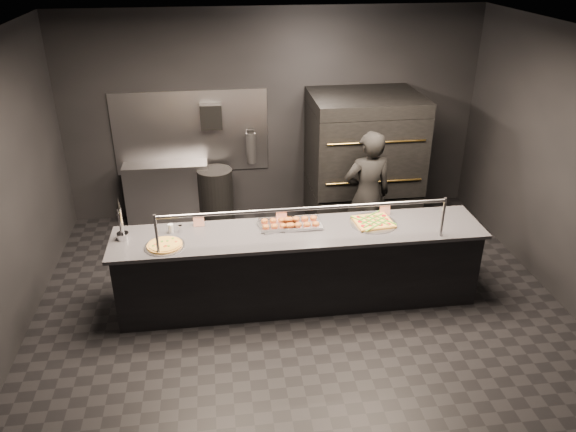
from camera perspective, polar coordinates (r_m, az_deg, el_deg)
The scene contains 15 objects.
room at distance 5.96m, azimuth 0.94°, elevation 3.54°, with size 6.04×6.00×3.00m.
service_counter at distance 6.40m, azimuth 1.15°, elevation -5.15°, with size 4.10×0.78×1.37m.
pizza_oven at distance 8.08m, azimuth 7.59°, elevation 5.61°, with size 1.50×1.23×1.91m.
prep_shelf at distance 8.44m, azimuth -12.11°, elevation 2.36°, with size 1.20×0.35×0.90m, color #99999E.
towel_dispenser at distance 8.09m, azimuth -7.82°, elevation 9.99°, with size 0.30×0.20×0.35m, color black.
fire_extinguisher at distance 8.27m, azimuth -3.78°, elevation 6.97°, with size 0.14×0.14×0.51m.
beer_tap at distance 6.20m, azimuth -16.54°, elevation -1.13°, with size 0.13×0.18×0.49m.
round_pizza at distance 6.00m, azimuth -12.42°, elevation -2.93°, with size 0.42×0.42×0.03m.
slider_tray_a at distance 6.26m, azimuth -1.02°, elevation -0.83°, with size 0.48×0.40×0.07m.
slider_tray_b at distance 6.29m, azimuth 1.38°, elevation -0.69°, with size 0.45×0.34×0.07m.
square_pizza at distance 6.39m, azimuth 8.65°, elevation -0.62°, with size 0.53×0.53×0.05m.
condiment_jar at distance 6.25m, azimuth -11.54°, elevation -1.26°, with size 0.16×0.06×0.10m.
tent_cards at distance 6.37m, azimuth 0.16°, elevation 0.18°, with size 2.26×0.04×0.15m.
trash_bin at distance 8.26m, azimuth -7.32°, elevation 1.97°, with size 0.50×0.50×0.84m, color black.
worker at distance 7.24m, azimuth 8.04°, elevation 2.07°, with size 0.63×0.41×1.72m, color black.
Camera 1 is at (-0.86, -5.37, 3.83)m, focal length 35.00 mm.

